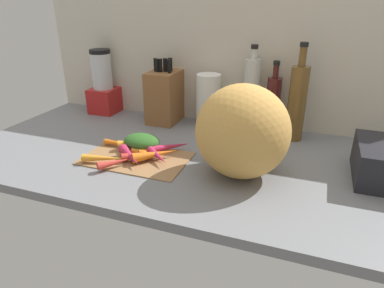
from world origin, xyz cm
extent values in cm
cube|color=slate|center=(0.00, 0.00, -1.50)|extent=(170.00, 80.00, 3.00)
cube|color=beige|center=(0.00, 38.50, 30.00)|extent=(170.00, 3.00, 60.00)
cube|color=#997047|center=(-18.55, -10.33, 0.40)|extent=(35.97, 22.61, 0.80)
cone|color=red|center=(-14.38, -9.72, 2.17)|extent=(15.59, 13.04, 2.74)
cone|color=#B2264C|center=(-9.19, -1.22, 2.29)|extent=(12.55, 11.98, 2.99)
cone|color=#B2264C|center=(-11.23, -9.68, 2.55)|extent=(13.59, 11.84, 3.49)
cone|color=orange|center=(-12.12, -2.94, 1.96)|extent=(13.07, 14.89, 2.32)
cone|color=orange|center=(-26.45, -17.53, 2.13)|extent=(15.15, 6.94, 2.66)
cone|color=orange|center=(-21.66, -3.65, 2.46)|extent=(13.71, 9.54, 3.32)
cone|color=#B2264C|center=(-18.85, -13.74, 2.53)|extent=(13.05, 11.61, 3.46)
cone|color=orange|center=(-13.97, -9.06, 1.93)|extent=(14.14, 3.61, 2.26)
cone|color=orange|center=(-21.43, -1.22, 2.07)|extent=(12.00, 10.99, 2.54)
cone|color=orange|center=(-27.32, -4.47, 1.82)|extent=(15.31, 2.24, 2.04)
cone|color=orange|center=(-11.46, -9.59, 2.54)|extent=(13.90, 13.64, 3.49)
cone|color=red|center=(-21.53, -19.19, 2.16)|extent=(9.19, 10.43, 2.72)
ellipsoid|color=#2D6023|center=(-19.73, -3.71, 3.63)|extent=(13.39, 10.30, 5.67)
ellipsoid|color=gold|center=(17.73, -8.99, 14.49)|extent=(28.65, 26.61, 28.97)
cube|color=brown|center=(-25.22, 29.26, 11.16)|extent=(12.24, 17.20, 22.33)
cylinder|color=black|center=(-28.79, 28.38, 25.08)|extent=(1.44, 1.44, 5.50)
cylinder|color=black|center=(-27.37, 27.21, 25.08)|extent=(1.57, 1.57, 5.50)
cylinder|color=black|center=(-25.94, 27.60, 25.08)|extent=(1.47, 1.47, 5.50)
cylinder|color=black|center=(-24.51, 29.18, 25.08)|extent=(1.92, 1.92, 5.50)
cylinder|color=black|center=(-23.08, 31.00, 25.08)|extent=(1.93, 1.93, 5.50)
cylinder|color=black|center=(-21.65, 26.88, 25.08)|extent=(1.57, 1.57, 5.50)
cube|color=red|center=(-57.88, 30.99, 5.78)|extent=(12.34, 12.34, 11.56)
cylinder|color=silver|center=(-57.88, 30.99, 19.72)|extent=(9.26, 9.26, 16.33)
cylinder|color=black|center=(-57.88, 30.99, 28.78)|extent=(9.44, 9.44, 1.80)
cylinder|color=white|center=(-5.27, 29.50, 11.24)|extent=(10.15, 10.15, 22.47)
cylinder|color=silver|center=(12.21, 32.45, 14.54)|extent=(6.60, 6.60, 29.07)
cylinder|color=silver|center=(12.21, 32.45, 31.09)|extent=(2.48, 2.48, 4.04)
cylinder|color=black|center=(12.21, 32.45, 33.91)|extent=(2.85, 2.85, 1.60)
cylinder|color=#471919|center=(21.18, 32.11, 11.21)|extent=(5.71, 5.71, 22.43)
cylinder|color=#471919|center=(21.18, 32.11, 24.95)|extent=(2.24, 2.24, 5.04)
cylinder|color=black|center=(21.18, 32.11, 28.27)|extent=(2.57, 2.57, 1.60)
cylinder|color=brown|center=(30.69, 27.17, 14.23)|extent=(6.82, 6.82, 28.45)
cylinder|color=brown|center=(30.69, 27.17, 31.91)|extent=(2.61, 2.61, 6.92)
cylinder|color=black|center=(30.69, 27.17, 36.17)|extent=(3.00, 3.00, 1.60)
camera|label=1|loc=(36.70, -104.29, 52.08)|focal=32.13mm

